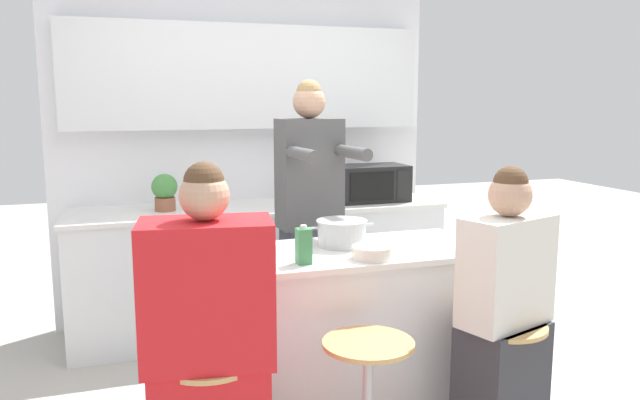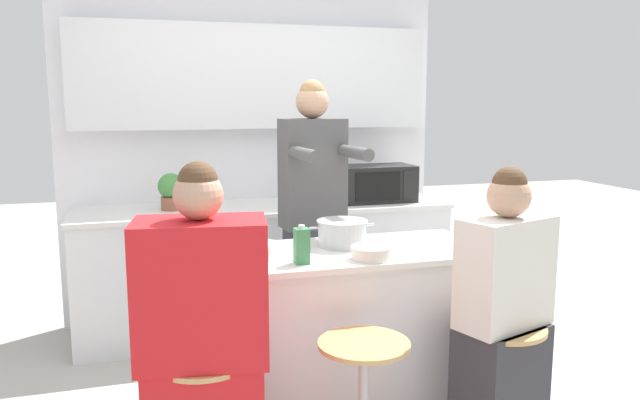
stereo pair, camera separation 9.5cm
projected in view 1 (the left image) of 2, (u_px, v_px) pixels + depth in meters
The scene contains 14 objects.
wall_back at pixel (247, 116), 4.68m from camera, with size 2.85×0.22×2.70m.
back_counter at pixel (260, 267), 4.54m from camera, with size 2.66×0.70×0.91m.
kitchen_island at pixel (324, 338), 3.17m from camera, with size 1.65×0.64×0.91m.
bar_stool_rightmost at pixel (500, 384), 2.85m from camera, with size 0.39×0.39×0.66m.
person_cooking at pixel (310, 229), 3.75m from camera, with size 0.41×0.60×1.78m.
person_wrapped_blanket at pixel (209, 359), 2.39m from camera, with size 0.53×0.36×1.44m.
person_seated_near at pixel (503, 332), 2.81m from camera, with size 0.48×0.37×1.38m.
cooking_pot at pixel (342, 233), 3.21m from camera, with size 0.35×0.26×0.13m.
fruit_bowl at pixel (256, 251), 2.96m from camera, with size 0.22×0.22×0.07m.
mixing_bowl_steel at pixel (372, 252), 2.95m from camera, with size 0.19×0.19×0.06m.
coffee_cup_near at pixel (228, 260), 2.76m from camera, with size 0.11×0.08×0.09m.
juice_carton at pixel (304, 246), 2.86m from camera, with size 0.06×0.06×0.18m.
microwave at pixel (370, 183), 4.65m from camera, with size 0.55×0.33×0.27m.
potted_plant at pixel (165, 191), 4.24m from camera, with size 0.18×0.18×0.25m.
Camera 1 is at (-0.97, -2.86, 1.66)m, focal length 35.00 mm.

